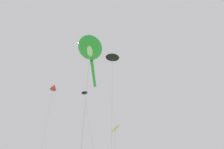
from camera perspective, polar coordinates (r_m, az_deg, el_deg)
name	(u,v)px	position (r m, az deg, el deg)	size (l,w,h in m)	color
big_show_kite	(90,50)	(25.53, -6.43, 7.17)	(8.74, 8.90, 20.52)	green
small_kite_triangle_green	(115,133)	(19.51, 1.01, -16.99)	(2.56, 3.66, 9.57)	yellow
small_kite_stunt_black	(112,58)	(17.75, 0.13, 4.88)	(1.91, 2.04, 14.34)	black
small_kite_streamer_purple	(85,94)	(33.60, -8.12, -5.75)	(2.39, 5.12, 20.04)	black
small_kite_tiny_distant	(54,87)	(31.03, -16.94, -3.65)	(1.45, 3.27, 19.07)	red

